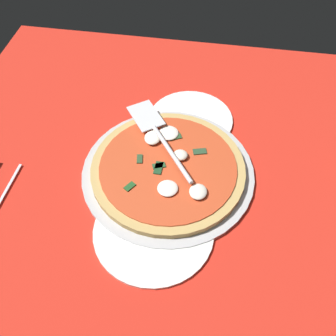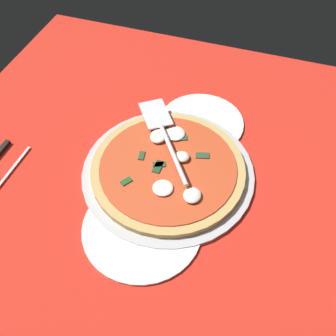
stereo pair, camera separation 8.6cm
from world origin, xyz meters
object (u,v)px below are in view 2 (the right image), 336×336
at_px(dinner_plate_left, 142,228).
at_px(dinner_plate_right, 201,123).
at_px(pizza_server, 164,133).
at_px(pizza, 168,168).

bearing_deg(dinner_plate_left, dinner_plate_right, -5.91).
relative_size(dinner_plate_left, pizza_server, 1.00).
xyz_separation_m(pizza, pizza_server, (0.08, 0.04, 0.03)).
bearing_deg(pizza, dinner_plate_left, 178.15).
distance_m(pizza, pizza_server, 0.09).
bearing_deg(dinner_plate_right, pizza_server, 147.61).
height_order(dinner_plate_left, pizza, pizza).
bearing_deg(pizza_server, dinner_plate_left, 151.71).
height_order(pizza, pizza_server, pizza_server).
distance_m(dinner_plate_left, dinner_plate_right, 0.33).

